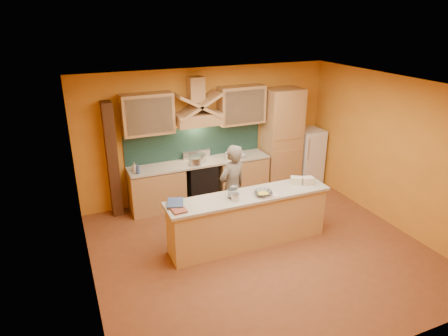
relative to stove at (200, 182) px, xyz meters
name	(u,v)px	position (x,y,z in m)	size (l,w,h in m)	color
floor	(261,250)	(0.30, -2.20, -0.45)	(5.50, 5.00, 0.01)	brown
ceiling	(267,88)	(0.30, -2.20, 2.35)	(5.50, 5.00, 0.01)	white
wall_back	(208,134)	(0.30, 0.30, 0.95)	(5.50, 0.02, 2.80)	orange
wall_front	(375,259)	(0.30, -4.70, 0.95)	(5.50, 0.02, 2.80)	orange
wall_left	(84,206)	(-2.45, -2.20, 0.95)	(0.02, 5.00, 2.80)	orange
wall_right	(395,153)	(3.05, -2.20, 0.95)	(0.02, 5.00, 2.80)	orange
base_cabinet_left	(157,190)	(-0.95, 0.00, -0.02)	(1.10, 0.60, 0.86)	tan
base_cabinet_right	(241,176)	(0.95, 0.00, -0.02)	(1.10, 0.60, 0.86)	tan
counter_top	(200,162)	(0.00, 0.00, 0.45)	(3.00, 0.62, 0.04)	beige
stove	(200,182)	(0.00, 0.00, 0.00)	(0.60, 0.58, 0.90)	black
backsplash	(195,142)	(0.00, 0.28, 0.80)	(3.00, 0.03, 0.70)	#17342F
range_hood	(198,119)	(0.00, 0.05, 1.37)	(0.92, 0.50, 0.24)	tan
hood_chimney	(196,89)	(0.00, 0.15, 1.95)	(0.30, 0.30, 0.50)	tan
upper_cabinet_left	(148,114)	(-1.00, 0.12, 1.55)	(1.00, 0.35, 0.80)	tan
upper_cabinet_right	(241,105)	(1.00, 0.12, 1.55)	(1.00, 0.35, 0.80)	tan
pantry_column	(281,140)	(1.95, 0.00, 0.70)	(0.80, 0.60, 2.30)	tan
fridge	(308,156)	(2.70, 0.00, 0.20)	(0.58, 0.60, 1.30)	white
trim_column_left	(112,160)	(-1.75, 0.15, 0.70)	(0.20, 0.30, 2.30)	#472816
island_body	(248,221)	(0.20, -1.90, -0.01)	(2.80, 0.55, 0.88)	#E2B674
island_top	(249,196)	(0.20, -1.90, 0.47)	(2.90, 0.62, 0.05)	beige
person	(232,188)	(0.16, -1.29, 0.38)	(0.60, 0.40, 1.65)	#70665B
pot_large	(195,162)	(-0.15, -0.15, 0.53)	(0.25, 0.25, 0.16)	#ADAEB4
pot_small	(201,159)	(0.03, 0.00, 0.52)	(0.19, 0.19, 0.15)	silver
soap_bottle_a	(134,167)	(-1.36, 0.00, 0.56)	(0.08, 0.08, 0.17)	silver
soap_bottle_b	(138,169)	(-1.33, -0.17, 0.58)	(0.08, 0.08, 0.21)	#375299
bowl_back	(239,156)	(0.85, -0.12, 0.51)	(0.25, 0.25, 0.08)	white
dish_rack	(233,155)	(0.72, -0.07, 0.52)	(0.29, 0.23, 0.10)	silver
book_lower	(172,211)	(-1.18, -1.97, 0.51)	(0.22, 0.30, 0.03)	#A34E3A
book_upper	(167,203)	(-1.18, -1.73, 0.53)	(0.26, 0.35, 0.03)	#3A5180
jar_large	(234,190)	(-0.02, -1.77, 0.57)	(0.13, 0.13, 0.14)	silver
jar_small	(232,194)	(-0.12, -1.90, 0.57)	(0.13, 0.13, 0.15)	white
kitchen_scale	(235,197)	(-0.10, -1.99, 0.55)	(0.12, 0.12, 0.10)	silver
mixing_bowl	(263,193)	(0.41, -2.01, 0.53)	(0.30, 0.30, 0.07)	silver
cloth	(270,195)	(0.51, -2.07, 0.50)	(0.26, 0.20, 0.02)	beige
grocery_bag_a	(308,181)	(1.37, -1.90, 0.56)	(0.20, 0.16, 0.13)	beige
grocery_bag_b	(296,180)	(1.19, -1.81, 0.56)	(0.20, 0.16, 0.12)	beige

